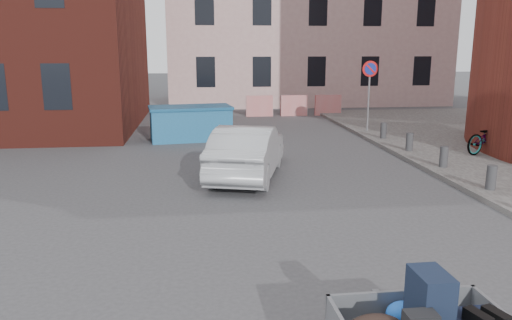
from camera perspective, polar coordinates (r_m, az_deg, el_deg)
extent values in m
plane|color=#38383A|center=(9.47, -3.37, -7.21)|extent=(120.00, 120.00, 0.00)
cylinder|color=gray|center=(19.59, 12.75, 7.06)|extent=(0.07, 0.07, 2.60)
cylinder|color=red|center=(19.50, 12.92, 10.12)|extent=(0.60, 0.03, 0.60)
cylinder|color=navy|center=(19.49, 12.94, 10.12)|extent=(0.44, 0.03, 0.44)
cylinder|color=#3A3A3D|center=(12.33, 25.30, -1.81)|extent=(0.22, 0.22, 0.55)
cylinder|color=#3A3A3D|center=(14.19, 20.67, 0.35)|extent=(0.22, 0.22, 0.55)
cylinder|color=#3A3A3D|center=(16.13, 17.13, 2.00)|extent=(0.22, 0.22, 0.55)
cylinder|color=#3A3A3D|center=(18.13, 14.36, 3.29)|extent=(0.22, 0.22, 0.55)
cube|color=red|center=(24.23, 0.41, 6.19)|extent=(1.30, 0.18, 1.00)
cube|color=red|center=(24.50, 4.38, 6.22)|extent=(1.30, 0.18, 1.00)
cube|color=red|center=(24.88, 8.24, 6.22)|extent=(1.30, 0.18, 1.00)
cube|color=slate|center=(5.56, 16.26, -15.39)|extent=(1.60, 0.06, 0.28)
cube|color=slate|center=(5.97, 14.64, -15.84)|extent=(0.09, 0.70, 0.06)
cube|color=#182239|center=(5.11, 19.17, -15.61)|extent=(0.31, 0.45, 0.70)
ellipsoid|color=blue|center=(5.41, 16.53, -16.50)|extent=(0.36, 0.31, 0.24)
cube|color=black|center=(5.14, 24.01, -16.27)|extent=(0.18, 0.29, 0.13)
cube|color=black|center=(5.23, 25.76, -15.92)|extent=(0.18, 0.29, 0.13)
cube|color=#216AA1|center=(18.06, -7.47, 4.06)|extent=(2.96, 1.76, 1.12)
cube|color=navy|center=(17.98, -7.53, 5.97)|extent=(3.06, 1.87, 0.09)
imported|color=#A1A4A8|center=(12.64, -0.98, 1.02)|extent=(2.45, 4.29, 1.34)
imported|color=black|center=(16.55, 25.03, 2.39)|extent=(1.98, 1.33, 0.98)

